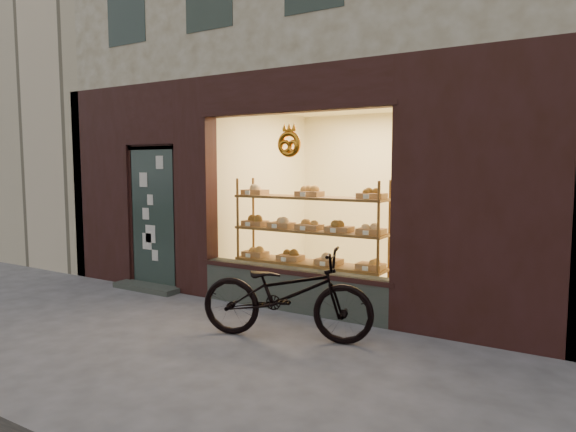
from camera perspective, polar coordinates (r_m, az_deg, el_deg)
The scene contains 4 objects.
ground at distance 5.52m, azimuth -15.46°, elevation -14.55°, with size 90.00×90.00×0.00m, color #494A4E.
neighbor_left at distance 16.37m, azimuth -25.16°, elevation 14.31°, with size 12.00×7.00×9.00m, color #ADA58C.
display_shelf at distance 7.01m, azimuth 2.38°, elevation -2.87°, with size 2.20×0.45×1.70m.
bicycle at distance 5.62m, azimuth -0.23°, elevation -8.63°, with size 0.66×1.90×1.00m, color black.
Camera 1 is at (3.81, -3.51, 1.88)m, focal length 32.00 mm.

